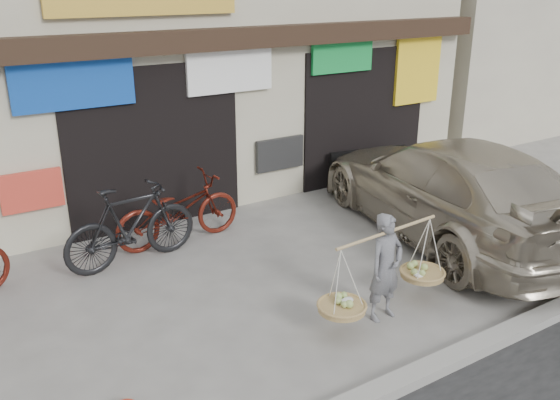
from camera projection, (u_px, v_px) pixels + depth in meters
ground at (264, 313)px, 7.50m from camera, size 70.00×70.00×0.00m
kerb at (367, 398)px, 5.90m from camera, size 70.00×0.25×0.12m
shophouse_block at (91, 8)px, 11.37m from camera, size 14.00×6.32×7.00m
neighbor_east at (516, 5)px, 18.68m from camera, size 12.00×7.00×6.40m
street_vendor at (385, 272)px, 7.21m from camera, size 1.97×0.67×1.38m
bike_1 at (131, 225)px, 8.62m from camera, size 2.09×0.78×1.23m
bike_2 at (178, 210)px, 9.35m from camera, size 2.10×0.80×1.09m
suv at (448, 188)px, 9.58m from camera, size 3.28×5.86×1.60m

